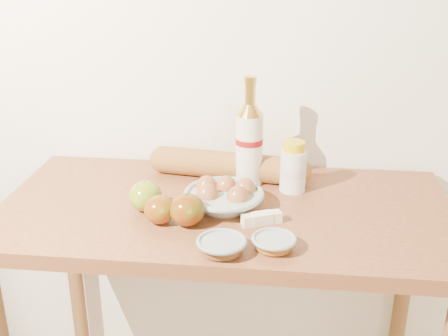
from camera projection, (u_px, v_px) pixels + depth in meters
The scene contains 12 objects.
back_wall at pixel (238, 33), 1.64m from camera, with size 3.50×0.02×2.60m, color white.
table at pixel (225, 246), 1.53m from camera, with size 1.20×0.60×0.90m.
bourbon_bottle at pixel (249, 142), 1.58m from camera, with size 0.08×0.08×0.31m.
cream_bottle at pixel (293, 168), 1.55m from camera, with size 0.08×0.08×0.14m.
egg_bowl at pixel (224, 197), 1.47m from camera, with size 0.22×0.22×0.07m.
baguette at pixel (229, 166), 1.64m from camera, with size 0.49×0.14×0.08m.
apple_yellowgreen at pixel (145, 196), 1.45m from camera, with size 0.11×0.11×0.08m.
apple_redgreen_front at pixel (160, 209), 1.38m from camera, with size 0.10×0.10×0.07m.
apple_redgreen_right at pixel (187, 210), 1.37m from camera, with size 0.10×0.10×0.08m.
sugar_bowl at pixel (221, 245), 1.26m from camera, with size 0.14×0.14×0.03m.
syrup_bowl at pixel (274, 242), 1.28m from camera, with size 0.12×0.12×0.03m.
butter_stick at pixel (262, 218), 1.39m from camera, with size 0.10×0.07×0.03m.
Camera 1 is at (0.15, -0.15, 1.56)m, focal length 45.00 mm.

